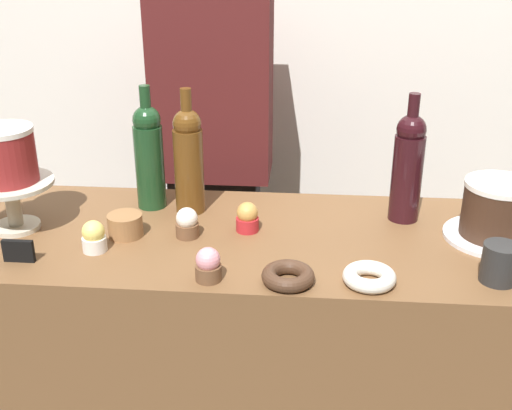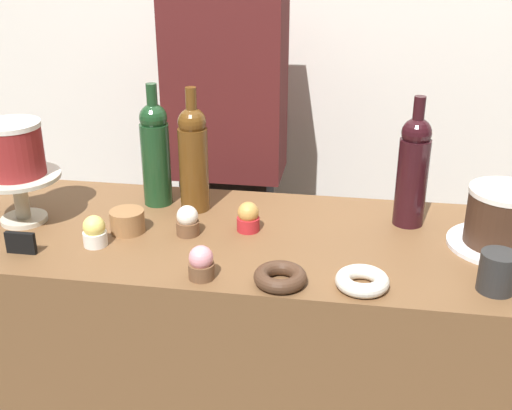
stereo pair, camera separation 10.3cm
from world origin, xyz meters
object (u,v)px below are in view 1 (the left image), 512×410
Objects in this scene: coffee_cup_ceramic at (500,263)px; wine_bottle_dark_red at (408,166)px; cupcake_lemon at (94,237)px; donut_sugar at (369,277)px; cookie_stack at (125,225)px; cupcake_caramel at (247,218)px; cake_stand_pedestal at (12,197)px; chocolate_round_cake at (498,209)px; cupcake_strawberry at (208,265)px; donut_chocolate at (288,276)px; price_sign_chalkboard at (18,251)px; barista_figure at (215,175)px; wine_bottle_amber at (189,159)px; cupcake_vanilla at (187,223)px; white_layer_cake at (5,155)px; wine_bottle_green at (149,155)px.

wine_bottle_dark_red is at bearing 117.88° from coffee_cup_ceramic.
cupcake_lemon reaches higher than donut_sugar.
cupcake_caramel is at bearing 10.24° from cookie_stack.
chocolate_round_cake is at bearing 2.19° from cake_stand_pedestal.
cake_stand_pedestal is at bearing 176.81° from cookie_stack.
donut_chocolate is (0.17, 0.00, -0.02)m from cupcake_strawberry.
price_sign_chalkboard is at bearing -161.00° from wine_bottle_dark_red.
wine_bottle_amber is at bearing -90.59° from barista_figure.
wine_bottle_amber is at bearing 53.35° from cupcake_lemon.
cupcake_vanilla is at bearing -82.66° from wine_bottle_amber.
barista_figure is at bearing 53.10° from white_layer_cake.
wine_bottle_green is (-0.11, 0.02, 0.00)m from wine_bottle_amber.
white_layer_cake reaches higher than cupcake_lemon.
cupcake_vanilla is at bearing -164.40° from wine_bottle_dark_red.
cupcake_strawberry is 0.30m from cookie_stack.
wine_bottle_amber is 0.24m from cookie_stack.
wine_bottle_dark_red is (0.55, -0.00, 0.00)m from wine_bottle_amber.
cookie_stack is (-0.23, 0.19, -0.01)m from cupcake_strawberry.
chocolate_round_cake is 0.51× the size of wine_bottle_dark_red.
price_sign_chalkboard is at bearing -169.17° from chocolate_round_cake.
cookie_stack is at bearing 162.56° from donut_sugar.
price_sign_chalkboard is at bearing -179.89° from coffee_cup_ceramic.
cupcake_strawberry is 1.00× the size of cupcake_lemon.
wine_bottle_green is at bearing 28.87° from cake_stand_pedestal.
white_layer_cake is at bearing -160.64° from wine_bottle_amber.
cupcake_vanilla is at bearing -88.43° from barista_figure.
barista_figure is at bearing 142.97° from wine_bottle_dark_red.
cupcake_vanilla is 0.87× the size of coffee_cup_ceramic.
cake_stand_pedestal is 2.98× the size of price_sign_chalkboard.
cupcake_caramel is 0.37m from cupcake_lemon.
cupcake_lemon is at bearing 158.88° from cupcake_strawberry.
cupcake_strawberry is 0.34m from donut_sugar.
chocolate_round_cake is 1.49× the size of donut_chocolate.
wine_bottle_green is 2.91× the size of donut_chocolate.
cupcake_caramel reaches higher than cookie_stack.
wine_bottle_green is at bearing 171.92° from chocolate_round_cake.
cupcake_lemon is (-0.93, -0.14, -0.04)m from chocolate_round_cake.
barista_figure is at bearing 74.17° from cupcake_lemon.
cupcake_caramel is 0.58m from coffee_cup_ceramic.
chocolate_round_cake reaches higher than cupcake_lemon.
barista_figure is (0.18, 0.65, -0.09)m from cupcake_lemon.
cake_stand_pedestal reaches higher than coffee_cup_ceramic.
wine_bottle_green is 0.42m from price_sign_chalkboard.
coffee_cup_ceramic is at bearing -4.06° from cupcake_lemon.
cupcake_lemon is (-0.34, -0.13, 0.00)m from cupcake_caramel.
wine_bottle_dark_red reaches higher than cupcake_caramel.
cake_stand_pedestal reaches higher than donut_chocolate.
wine_bottle_dark_red is 3.83× the size of coffee_cup_ceramic.
wine_bottle_amber reaches higher than price_sign_chalkboard.
donut_chocolate is at bearing -16.78° from white_layer_cake.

